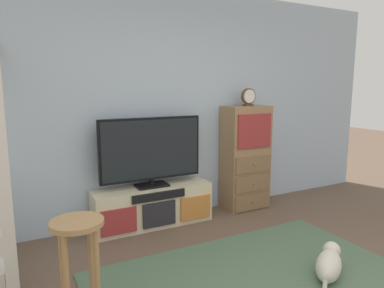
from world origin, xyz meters
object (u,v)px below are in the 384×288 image
side_cabinet (245,158)px  desk_clock (248,97)px  media_console (153,206)px  television (151,150)px  bar_stool_near (78,249)px  dog (329,263)px

side_cabinet → desk_clock: size_ratio=6.04×
media_console → side_cabinet: 1.36m
television → side_cabinet: side_cabinet is taller
bar_stool_near → desk_clock: bearing=30.2°
television → bar_stool_near: (-1.05, -1.39, -0.33)m
television → desk_clock: bearing=-1.3°
side_cabinet → desk_clock: 0.78m
television → dog: television is taller
desk_clock → bar_stool_near: size_ratio=0.30×
media_console → dog: 1.94m
media_console → desk_clock: desk_clock is taller
desk_clock → dog: bearing=-103.1°
media_console → bar_stool_near: (-1.05, -1.37, 0.32)m
television → side_cabinet: bearing=-0.6°
television → bar_stool_near: television is taller
television → side_cabinet: (1.29, -0.01, -0.21)m
bar_stool_near → dog: 2.02m
desk_clock → dog: 2.20m
media_console → bar_stool_near: bearing=-127.4°
media_console → desk_clock: size_ratio=6.16×
television → desk_clock: 1.42m
bar_stool_near → dog: size_ratio=1.52×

